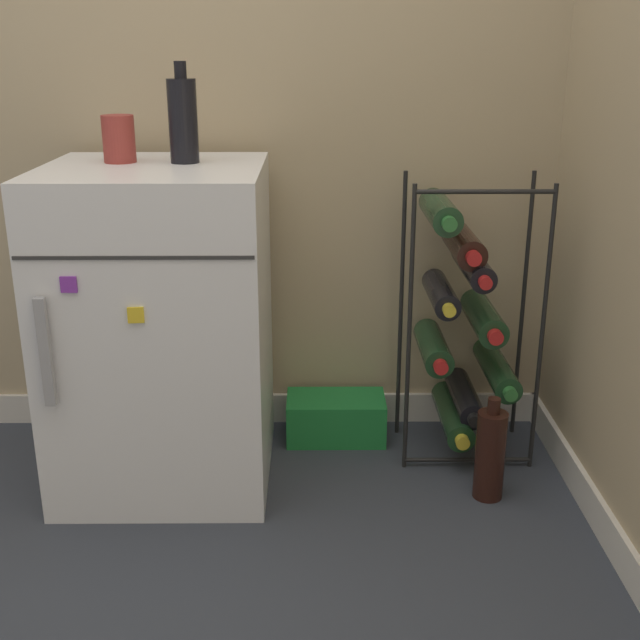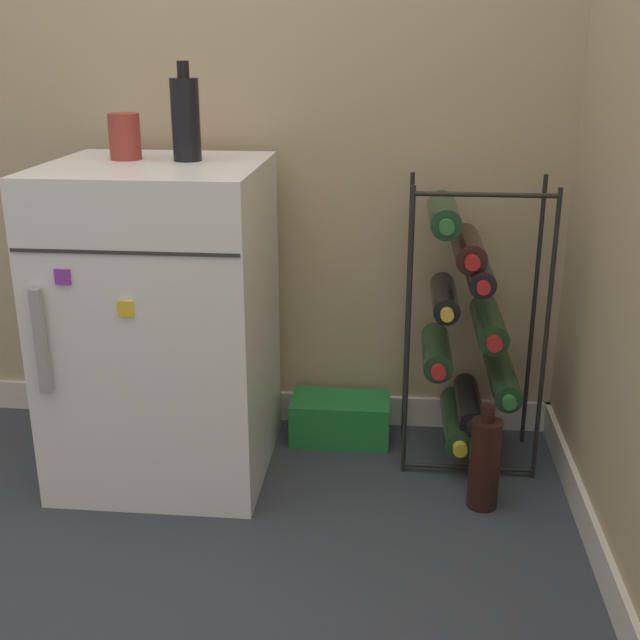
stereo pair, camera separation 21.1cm
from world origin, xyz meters
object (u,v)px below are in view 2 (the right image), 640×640
Objects in this scene: fridge_top_cup at (125,137)px; fridge_top_bottle at (186,118)px; mini_fridge at (164,322)px; soda_box at (340,419)px; loose_bottle_floor at (485,463)px; wine_rack at (466,326)px.

fridge_top_cup is 0.17m from fridge_top_bottle.
mini_fridge is 0.60m from soda_box.
fridge_top_cup is (-0.09, 0.06, 0.47)m from mini_fridge.
soda_box is 0.99m from fridge_top_cup.
loose_bottle_floor is at bearing -9.35° from mini_fridge.
fridge_top_cup reaches higher than loose_bottle_floor.
fridge_top_cup reaches higher than soda_box.
mini_fridge is 0.80m from wine_rack.
wine_rack is at bearing 4.99° from fridge_top_bottle.
mini_fridge is at bearing -35.34° from fridge_top_cup.
fridge_top_cup is 0.41× the size of loose_bottle_floor.
mini_fridge reaches higher than loose_bottle_floor.
loose_bottle_floor is at bearing -14.09° from fridge_top_bottle.
soda_box is at bearing 13.38° from fridge_top_cup.
mini_fridge reaches higher than soda_box.
mini_fridge is at bearing -143.88° from fridge_top_bottle.
soda_box is at bearing 19.82° from fridge_top_bottle.
fridge_top_bottle reaches higher than fridge_top_cup.
wine_rack is at bearing -12.28° from soda_box.
fridge_top_bottle is (0.16, -0.01, 0.05)m from fridge_top_cup.
loose_bottle_floor is (0.83, -0.14, -0.29)m from mini_fridge.
fridge_top_cup reaches higher than wine_rack.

